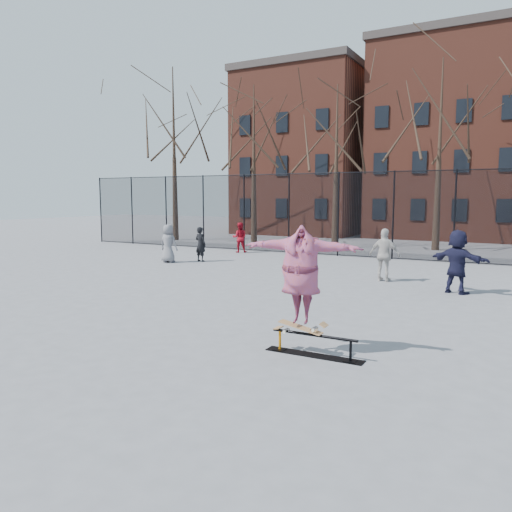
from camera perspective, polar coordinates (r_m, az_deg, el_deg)
The scene contains 12 objects.
ground at distance 12.14m, azimuth -5.30°, elevation -6.75°, with size 100.00×100.00×0.00m, color slate.
skate_rail at distance 9.14m, azimuth 6.64°, elevation -10.30°, with size 1.83×0.28×0.40m.
skateboard at distance 9.16m, azimuth 5.11°, elevation -8.31°, with size 0.89×0.21×0.11m, color olive, non-canonical shape.
skater at distance 8.96m, azimuth 5.17°, elevation -2.52°, with size 2.17×0.59×1.77m, color #633E9B.
bystander_grey at distance 21.84m, azimuth -9.98°, elevation 1.42°, with size 0.81×0.53×1.65m, color slate.
bystander_black at distance 22.01m, azimuth -6.36°, elevation 1.35°, with size 0.56×0.36×1.52m, color black.
bystander_red at distance 25.39m, azimuth -1.88°, elevation 2.12°, with size 0.74×0.58×1.53m, color maroon.
bystander_white at distance 17.24m, azimuth 14.49°, elevation 0.10°, with size 1.04×0.43×1.78m, color beige.
bystander_navy at distance 15.76m, azimuth 22.02°, elevation -0.60°, with size 1.75×0.56×1.89m, color #1A1A34.
fence at distance 23.72m, azimuth 12.56°, elevation 4.75°, with size 34.03×0.07×4.00m.
tree_row at distance 28.14m, azimuth 14.84°, elevation 15.83°, with size 33.66×7.46×10.67m.
rowhouses at distance 36.39m, azimuth 19.76°, elevation 11.51°, with size 29.00×7.00×13.00m.
Camera 1 is at (6.64, -9.76, 2.84)m, focal length 35.00 mm.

